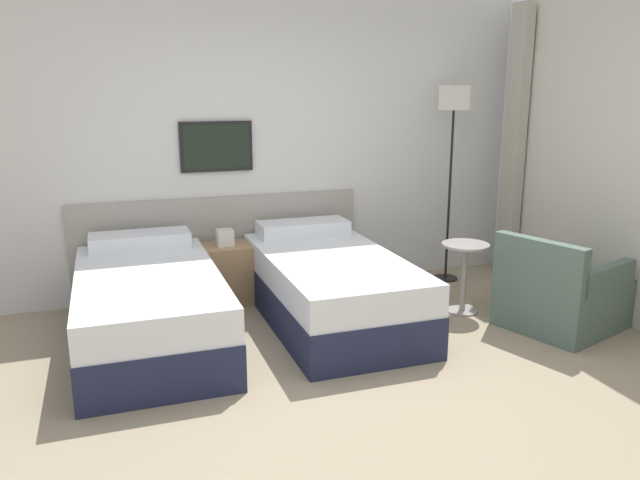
{
  "coord_description": "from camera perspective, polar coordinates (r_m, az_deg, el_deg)",
  "views": [
    {
      "loc": [
        -1.43,
        -3.28,
        1.88
      ],
      "look_at": [
        0.12,
        1.18,
        0.71
      ],
      "focal_mm": 35.0,
      "sensor_mm": 36.0,
      "label": 1
    }
  ],
  "objects": [
    {
      "name": "ground_plane",
      "position": [
        4.04,
        4.02,
        -13.79
      ],
      "size": [
        16.0,
        16.0,
        0.0
      ],
      "primitive_type": "plane",
      "color": "gray"
    },
    {
      "name": "wall_headboard",
      "position": [
        5.77,
        -5.04,
        8.12
      ],
      "size": [
        10.0,
        0.1,
        2.7
      ],
      "color": "silver",
      "rests_on": "ground_plane"
    },
    {
      "name": "bed_near_door",
      "position": [
        4.81,
        -15.34,
        -5.9
      ],
      "size": [
        1.02,
        1.97,
        0.69
      ],
      "color": "#1E233D",
      "rests_on": "ground_plane"
    },
    {
      "name": "bed_near_window",
      "position": [
        5.08,
        0.96,
        -4.31
      ],
      "size": [
        1.02,
        1.97,
        0.69
      ],
      "color": "#1E233D",
      "rests_on": "ground_plane"
    },
    {
      "name": "nightstand",
      "position": [
        5.59,
        -8.57,
        -2.96
      ],
      "size": [
        0.45,
        0.39,
        0.66
      ],
      "color": "#9E7A51",
      "rests_on": "ground_plane"
    },
    {
      "name": "floor_lamp",
      "position": [
        6.1,
        12.08,
        10.51
      ],
      "size": [
        0.24,
        0.24,
        1.88
      ],
      "color": "black",
      "rests_on": "ground_plane"
    },
    {
      "name": "side_table",
      "position": [
        5.37,
        13.07,
        -2.29
      ],
      "size": [
        0.4,
        0.4,
        0.6
      ],
      "color": "gray",
      "rests_on": "ground_plane"
    },
    {
      "name": "armchair",
      "position": [
        5.32,
        21.11,
        -4.82
      ],
      "size": [
        1.03,
        0.98,
        0.77
      ],
      "rotation": [
        0.0,
        0.0,
        1.89
      ],
      "color": "#4C6056",
      "rests_on": "ground_plane"
    }
  ]
}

